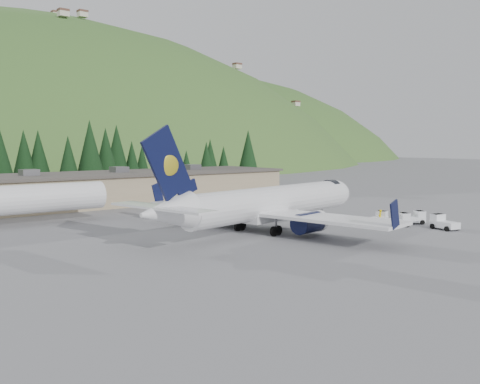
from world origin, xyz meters
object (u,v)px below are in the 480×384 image
terminal_building (92,189)px  baggage_tug_b (414,218)px  baggage_tug_a (380,218)px  airliner (268,204)px  baggage_tug_c (443,223)px  ramp_worker (380,217)px  baggage_tug_d (398,220)px

terminal_building → baggage_tug_b: bearing=-64.5°
baggage_tug_a → terminal_building: 46.76m
airliner → baggage_tug_c: 20.74m
airliner → ramp_worker: bearing=-27.5°
baggage_tug_c → ramp_worker: bearing=27.5°
baggage_tug_a → baggage_tug_c: (1.57, -7.67, 0.11)m
terminal_building → baggage_tug_a: bearing=-65.9°
baggage_tug_c → ramp_worker: (-1.93, 7.35, 0.12)m
airliner → terminal_building: airliner is taller
airliner → baggage_tug_a: size_ratio=11.84×
baggage_tug_a → ramp_worker: (-0.35, -0.32, 0.22)m
baggage_tug_c → baggage_tug_d: 5.03m
baggage_tug_b → ramp_worker: bearing=169.6°
baggage_tug_d → ramp_worker: ramp_worker is taller
terminal_building → baggage_tug_c: bearing=-67.7°
airliner → ramp_worker: airliner is taller
baggage_tug_a → baggage_tug_c: bearing=-89.6°
baggage_tug_a → baggage_tug_c: 7.83m
airliner → baggage_tug_b: 19.56m
baggage_tug_b → baggage_tug_c: size_ratio=0.97×
terminal_building → baggage_tug_d: 49.40m
baggage_tug_c → terminal_building: bearing=35.1°
baggage_tug_a → ramp_worker: size_ratio=1.69×
airliner → baggage_tug_d: size_ratio=10.34×
baggage_tug_d → airliner: bearing=-175.5°
baggage_tug_b → baggage_tug_d: 3.35m
baggage_tug_c → terminal_building: 54.42m
baggage_tug_a → baggage_tug_b: bearing=-59.6°
baggage_tug_b → airliner: bearing=-171.6°
airliner → baggage_tug_a: bearing=-26.0°
terminal_building → ramp_worker: bearing=-66.5°
baggage_tug_b → ramp_worker: 4.22m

